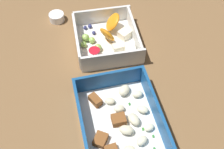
# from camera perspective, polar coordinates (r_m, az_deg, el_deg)

# --- Properties ---
(table_surface) EXTENTS (0.80, 0.80, 0.02)m
(table_surface) POSITION_cam_1_polar(r_m,az_deg,el_deg) (0.66, 0.74, -0.89)
(table_surface) COLOR brown
(table_surface) RESTS_ON ground
(pasta_container) EXTENTS (0.20, 0.16, 0.05)m
(pasta_container) POSITION_cam_1_polar(r_m,az_deg,el_deg) (0.57, 1.58, -9.02)
(pasta_container) COLOR white
(pasta_container) RESTS_ON table_surface
(fruit_bowl) EXTENTS (0.16, 0.15, 0.05)m
(fruit_bowl) POSITION_cam_1_polar(r_m,az_deg,el_deg) (0.71, -0.94, 7.01)
(fruit_bowl) COLOR white
(fruit_bowl) RESTS_ON table_surface
(paper_cup_liner) EXTENTS (0.04, 0.04, 0.02)m
(paper_cup_liner) POSITION_cam_1_polar(r_m,az_deg,el_deg) (0.79, -10.83, 11.05)
(paper_cup_liner) COLOR white
(paper_cup_liner) RESTS_ON table_surface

